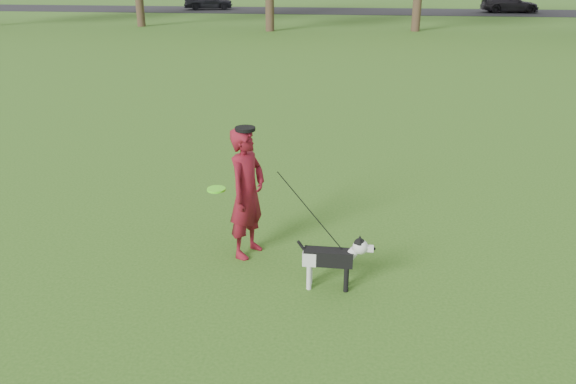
# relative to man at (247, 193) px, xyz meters

# --- Properties ---
(ground) EXTENTS (120.00, 120.00, 0.00)m
(ground) POSITION_rel_man_xyz_m (0.23, -0.03, -0.84)
(ground) COLOR #285116
(ground) RESTS_ON ground
(road) EXTENTS (120.00, 7.00, 0.02)m
(road) POSITION_rel_man_xyz_m (0.23, 39.97, -0.83)
(road) COLOR black
(road) RESTS_ON ground
(man) EXTENTS (0.60, 0.72, 1.69)m
(man) POSITION_rel_man_xyz_m (0.00, 0.00, 0.00)
(man) COLOR maroon
(man) RESTS_ON ground
(dog) EXTENTS (0.89, 0.18, 0.68)m
(dog) POSITION_rel_man_xyz_m (1.14, -0.71, -0.43)
(dog) COLOR black
(dog) RESTS_ON ground
(car_left) EXTENTS (4.13, 2.54, 1.31)m
(car_left) POSITION_rel_man_xyz_m (-11.10, 39.97, -0.17)
(car_left) COLOR black
(car_left) RESTS_ON road
(car_right) EXTENTS (4.36, 2.07, 1.23)m
(car_right) POSITION_rel_man_xyz_m (12.27, 39.97, -0.21)
(car_right) COLOR black
(car_right) RESTS_ON road
(man_held_items) EXTENTS (1.74, 0.83, 1.24)m
(man_held_items) POSITION_rel_man_xyz_m (0.82, -0.38, -0.03)
(man_held_items) COLOR #55EC1D
(man_held_items) RESTS_ON ground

